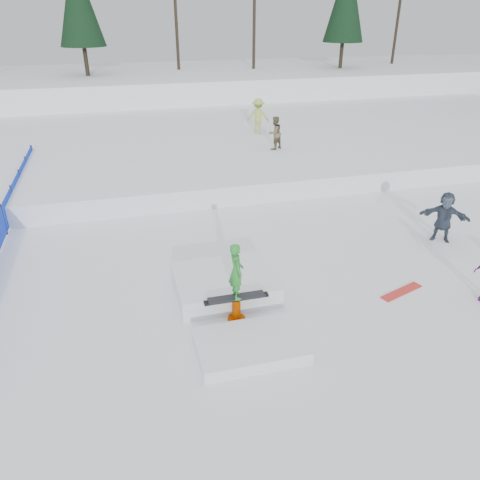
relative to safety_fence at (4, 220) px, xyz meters
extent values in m
plane|color=white|center=(6.50, -6.60, -0.55)|extent=(120.00, 120.00, 0.00)
cube|color=white|center=(6.50, 23.40, 0.65)|extent=(60.00, 14.00, 2.40)
cube|color=white|center=(6.50, 9.40, -0.15)|extent=(50.00, 18.00, 0.80)
cube|color=#1134CE|center=(0.00, 0.00, 0.00)|extent=(0.03, 16.00, 0.95)
cylinder|color=black|center=(0.00, 0.00, 0.00)|extent=(0.05, 0.05, 1.10)
cylinder|color=black|center=(0.00, 1.90, 0.00)|extent=(0.05, 0.05, 1.10)
cylinder|color=black|center=(0.00, 3.80, 0.00)|extent=(0.05, 0.05, 1.10)
cylinder|color=black|center=(0.00, 5.70, 0.00)|extent=(0.05, 0.05, 1.10)
cylinder|color=black|center=(0.00, 7.60, 0.00)|extent=(0.05, 0.05, 1.10)
cylinder|color=black|center=(2.50, 21.90, 2.85)|extent=(0.30, 0.30, 2.00)
cone|color=black|center=(2.50, 21.90, 6.82)|extent=(3.20, 3.20, 5.95)
cylinder|color=black|center=(9.50, 23.90, 6.60)|extent=(0.24, 0.24, 9.50)
cylinder|color=black|center=(15.50, 22.90, 5.85)|extent=(0.24, 0.24, 8.00)
cylinder|color=black|center=(22.50, 21.40, 2.85)|extent=(0.30, 0.30, 2.00)
imported|color=brown|center=(11.29, 5.05, 1.03)|extent=(0.94, 0.87, 1.56)
imported|color=#A0B448|center=(11.46, 8.35, 1.16)|extent=(1.32, 0.99, 1.82)
imported|color=#333F50|center=(14.00, -4.18, 0.29)|extent=(1.53, 1.34, 1.67)
cube|color=red|center=(11.00, -6.68, -0.54)|extent=(1.42, 0.72, 0.03)
cube|color=white|center=(6.34, -5.44, -0.28)|extent=(2.60, 2.20, 0.54)
cube|color=white|center=(6.34, -7.94, -0.40)|extent=(2.40, 1.60, 0.30)
cylinder|color=#BC4600|center=(6.34, -6.74, -0.52)|extent=(0.44, 0.44, 0.06)
cylinder|color=#BC4600|center=(6.34, -6.74, -0.25)|extent=(0.20, 0.20, 0.60)
cube|color=black|center=(6.34, -6.74, 0.08)|extent=(1.60, 0.16, 0.06)
cube|color=black|center=(6.34, -6.74, 0.12)|extent=(1.40, 0.28, 0.03)
imported|color=#26892C|center=(6.34, -6.74, 0.85)|extent=(0.34, 0.52, 1.42)
camera|label=1|loc=(3.97, -15.92, 6.42)|focal=35.00mm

